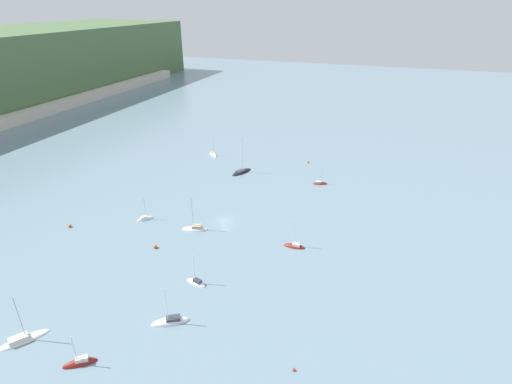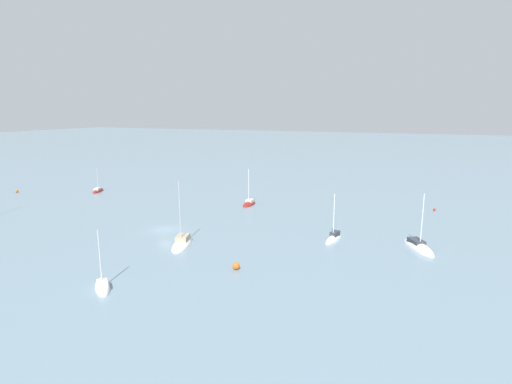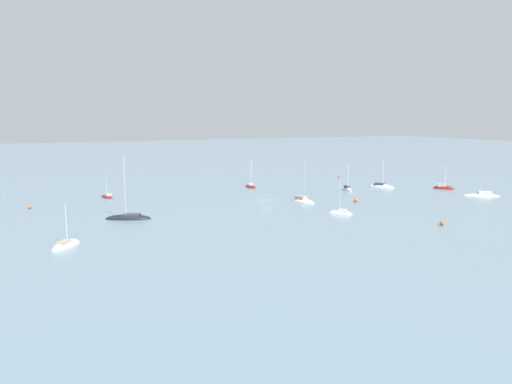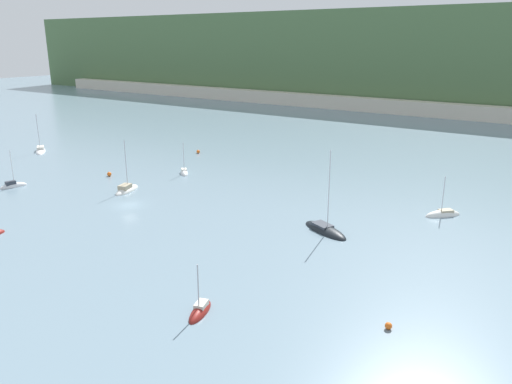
{
  "view_description": "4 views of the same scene",
  "coord_description": "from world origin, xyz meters",
  "px_view_note": "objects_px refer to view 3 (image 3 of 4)",
  "views": [
    {
      "loc": [
        -85.7,
        -39.81,
        54.44
      ],
      "look_at": [
        12.79,
        -4.54,
        3.68
      ],
      "focal_mm": 28.0,
      "sensor_mm": 36.0,
      "label": 1
    },
    {
      "loc": [
        -37.17,
        51.76,
        19.01
      ],
      "look_at": [
        -8.64,
        -17.71,
        3.53
      ],
      "focal_mm": 28.0,
      "sensor_mm": 36.0,
      "label": 2
    },
    {
      "loc": [
        49.92,
        102.1,
        19.18
      ],
      "look_at": [
        3.36,
        1.86,
        2.46
      ],
      "focal_mm": 35.0,
      "sensor_mm": 36.0,
      "label": 3
    },
    {
      "loc": [
        63.0,
        -53.66,
        26.75
      ],
      "look_at": [
        16.12,
        14.51,
        1.45
      ],
      "focal_mm": 35.0,
      "sensor_mm": 36.0,
      "label": 4
    }
  ],
  "objects_px": {
    "sailboat_9": "(347,190)",
    "sailboat_2": "(107,197)",
    "sailboat_1": "(66,246)",
    "sailboat_6": "(129,219)",
    "mooring_buoy_3": "(356,200)",
    "sailboat_4": "(303,201)",
    "sailboat_3": "(341,214)",
    "sailboat_8": "(381,187)",
    "mooring_buoy_2": "(30,207)",
    "sailboat_7": "(482,196)",
    "sailboat_5": "(443,189)",
    "mooring_buoy_1": "(442,223)",
    "sailboat_0": "(251,187)",
    "mooring_buoy_0": "(339,177)"
  },
  "relations": [
    {
      "from": "sailboat_5",
      "to": "sailboat_6",
      "type": "bearing_deg",
      "value": -124.51
    },
    {
      "from": "sailboat_6",
      "to": "mooring_buoy_1",
      "type": "xyz_separation_m",
      "value": [
        -49.63,
        29.25,
        0.35
      ]
    },
    {
      "from": "sailboat_0",
      "to": "mooring_buoy_0",
      "type": "bearing_deg",
      "value": 102.46
    },
    {
      "from": "sailboat_8",
      "to": "mooring_buoy_2",
      "type": "bearing_deg",
      "value": -125.4
    },
    {
      "from": "sailboat_9",
      "to": "sailboat_2",
      "type": "bearing_deg",
      "value": -91.11
    },
    {
      "from": "sailboat_9",
      "to": "sailboat_0",
      "type": "bearing_deg",
      "value": -115.23
    },
    {
      "from": "sailboat_6",
      "to": "sailboat_1",
      "type": "bearing_deg",
      "value": 77.16
    },
    {
      "from": "sailboat_3",
      "to": "sailboat_7",
      "type": "xyz_separation_m",
      "value": [
        -44.26,
        -4.33,
        0.06
      ]
    },
    {
      "from": "sailboat_3",
      "to": "mooring_buoy_1",
      "type": "height_order",
      "value": "sailboat_3"
    },
    {
      "from": "sailboat_1",
      "to": "sailboat_4",
      "type": "height_order",
      "value": "sailboat_4"
    },
    {
      "from": "mooring_buoy_2",
      "to": "sailboat_3",
      "type": "bearing_deg",
      "value": 149.91
    },
    {
      "from": "mooring_buoy_2",
      "to": "mooring_buoy_3",
      "type": "xyz_separation_m",
      "value": [
        -67.27,
        22.2,
        0.09
      ]
    },
    {
      "from": "mooring_buoy_1",
      "to": "sailboat_9",
      "type": "bearing_deg",
      "value": -102.72
    },
    {
      "from": "sailboat_6",
      "to": "sailboat_9",
      "type": "xyz_separation_m",
      "value": [
        -59.19,
        -13.06,
        0.05
      ]
    },
    {
      "from": "sailboat_3",
      "to": "mooring_buoy_2",
      "type": "height_order",
      "value": "sailboat_3"
    },
    {
      "from": "sailboat_4",
      "to": "mooring_buoy_3",
      "type": "distance_m",
      "value": 12.08
    },
    {
      "from": "sailboat_7",
      "to": "sailboat_1",
      "type": "bearing_deg",
      "value": 39.79
    },
    {
      "from": "mooring_buoy_1",
      "to": "mooring_buoy_3",
      "type": "bearing_deg",
      "value": -91.79
    },
    {
      "from": "sailboat_6",
      "to": "mooring_buoy_3",
      "type": "xyz_separation_m",
      "value": [
        -50.47,
        2.55,
        0.37
      ]
    },
    {
      "from": "mooring_buoy_3",
      "to": "mooring_buoy_1",
      "type": "bearing_deg",
      "value": 88.21
    },
    {
      "from": "sailboat_3",
      "to": "sailboat_5",
      "type": "height_order",
      "value": "sailboat_3"
    },
    {
      "from": "sailboat_4",
      "to": "sailboat_9",
      "type": "xyz_separation_m",
      "value": [
        -19.67,
        -10.53,
        -0.01
      ]
    },
    {
      "from": "sailboat_3",
      "to": "sailboat_7",
      "type": "relative_size",
      "value": 0.74
    },
    {
      "from": "mooring_buoy_2",
      "to": "sailboat_4",
      "type": "bearing_deg",
      "value": 163.08
    },
    {
      "from": "sailboat_1",
      "to": "sailboat_4",
      "type": "xyz_separation_m",
      "value": [
        -51.87,
        -19.17,
        0.07
      ]
    },
    {
      "from": "mooring_buoy_0",
      "to": "sailboat_5",
      "type": "bearing_deg",
      "value": 107.57
    },
    {
      "from": "sailboat_0",
      "to": "mooring_buoy_3",
      "type": "relative_size",
      "value": 9.08
    },
    {
      "from": "mooring_buoy_0",
      "to": "mooring_buoy_2",
      "type": "xyz_separation_m",
      "value": [
        90.34,
        18.52,
        0.1
      ]
    },
    {
      "from": "sailboat_3",
      "to": "sailboat_8",
      "type": "bearing_deg",
      "value": -96.93
    },
    {
      "from": "sailboat_6",
      "to": "mooring_buoy_1",
      "type": "relative_size",
      "value": 15.38
    },
    {
      "from": "mooring_buoy_2",
      "to": "mooring_buoy_3",
      "type": "height_order",
      "value": "mooring_buoy_3"
    },
    {
      "from": "sailboat_1",
      "to": "sailboat_5",
      "type": "distance_m",
      "value": 98.84
    },
    {
      "from": "sailboat_1",
      "to": "sailboat_9",
      "type": "distance_m",
      "value": 77.46
    },
    {
      "from": "sailboat_1",
      "to": "mooring_buoy_1",
      "type": "xyz_separation_m",
      "value": [
        -61.99,
        12.62,
        0.36
      ]
    },
    {
      "from": "sailboat_1",
      "to": "sailboat_9",
      "type": "height_order",
      "value": "sailboat_9"
    },
    {
      "from": "sailboat_9",
      "to": "mooring_buoy_1",
      "type": "bearing_deg",
      "value": 0.03
    },
    {
      "from": "sailboat_4",
      "to": "sailboat_9",
      "type": "relative_size",
      "value": 1.29
    },
    {
      "from": "sailboat_0",
      "to": "sailboat_4",
      "type": "relative_size",
      "value": 0.8
    },
    {
      "from": "sailboat_1",
      "to": "sailboat_6",
      "type": "relative_size",
      "value": 0.57
    },
    {
      "from": "sailboat_1",
      "to": "mooring_buoy_3",
      "type": "relative_size",
      "value": 8.32
    },
    {
      "from": "sailboat_7",
      "to": "mooring_buoy_0",
      "type": "xyz_separation_m",
      "value": [
        9.99,
        -46.68,
        0.11
      ]
    },
    {
      "from": "mooring_buoy_0",
      "to": "mooring_buoy_1",
      "type": "relative_size",
      "value": 0.6
    },
    {
      "from": "sailboat_0",
      "to": "sailboat_5",
      "type": "bearing_deg",
      "value": 59.65
    },
    {
      "from": "sailboat_0",
      "to": "mooring_buoy_0",
      "type": "height_order",
      "value": "sailboat_0"
    },
    {
      "from": "sailboat_4",
      "to": "sailboat_9",
      "type": "bearing_deg",
      "value": 101.12
    },
    {
      "from": "sailboat_1",
      "to": "sailboat_8",
      "type": "xyz_separation_m",
      "value": [
        -83.21,
        -30.43,
        0.02
      ]
    },
    {
      "from": "sailboat_0",
      "to": "sailboat_8",
      "type": "xyz_separation_m",
      "value": [
        -32.27,
        15.35,
        -0.02
      ]
    },
    {
      "from": "sailboat_2",
      "to": "sailboat_3",
      "type": "distance_m",
      "value": 56.24
    },
    {
      "from": "sailboat_1",
      "to": "sailboat_2",
      "type": "distance_m",
      "value": 45.99
    },
    {
      "from": "sailboat_0",
      "to": "mooring_buoy_0",
      "type": "distance_m",
      "value": 36.1
    }
  ]
}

